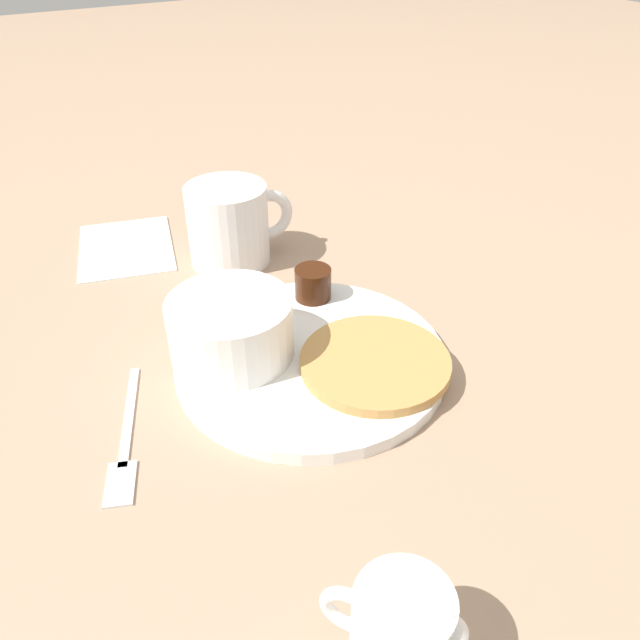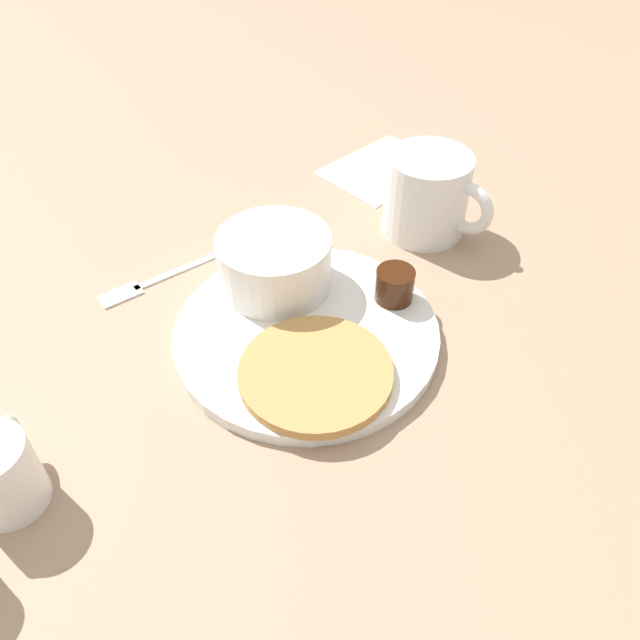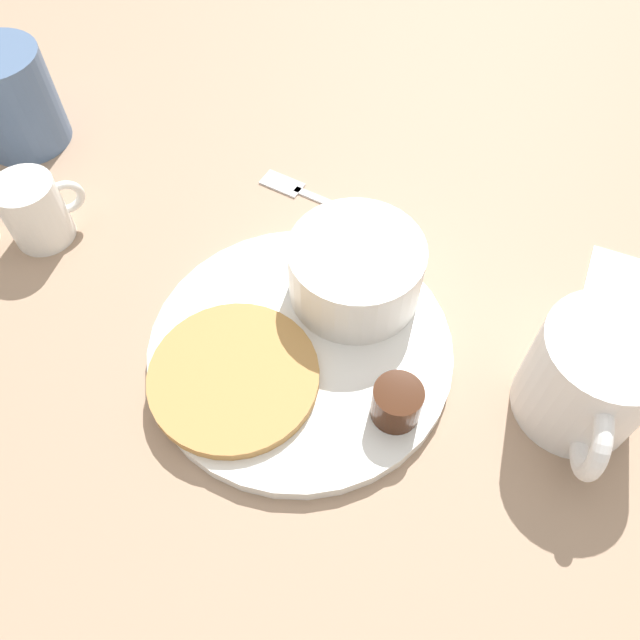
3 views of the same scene
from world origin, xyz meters
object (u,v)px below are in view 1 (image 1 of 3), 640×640
bowl (231,326)px  fork (125,446)px  coffee_mug (231,224)px  plate (311,359)px  creamer_pitcher_near (399,632)px

bowl → fork: (0.05, -0.11, -0.04)m
bowl → coffee_mug: 0.18m
bowl → coffee_mug: (-0.17, 0.08, 0.00)m
plate → bowl: 0.07m
plate → bowl: (-0.04, -0.06, 0.03)m
plate → bowl: bearing=-121.9°
plate → bowl: size_ratio=2.22×
creamer_pitcher_near → fork: bearing=-161.1°
creamer_pitcher_near → coffee_mug: bearing=166.2°
plate → coffee_mug: (-0.20, 0.02, 0.04)m
bowl → fork: bowl is taller
bowl → creamer_pitcher_near: bowl is taller
coffee_mug → creamer_pitcher_near: size_ratio=1.80×
plate → creamer_pitcher_near: (0.24, -0.09, 0.02)m
coffee_mug → plate: bearing=-5.6°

